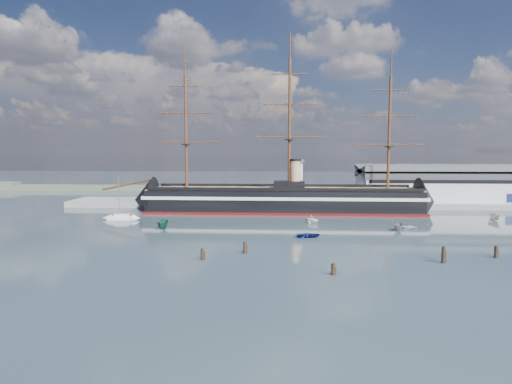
{
  "coord_description": "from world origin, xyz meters",
  "views": [
    {
      "loc": [
        -3.58,
        -80.4,
        20.13
      ],
      "look_at": [
        -9.65,
        35.0,
        9.0
      ],
      "focal_mm": 30.0,
      "sensor_mm": 36.0,
      "label": 1
    }
  ],
  "objects": [
    {
      "name": "piling_near_mid",
      "position": [
        5.37,
        -11.91,
        0.0
      ],
      "size": [
        0.64,
        0.64,
        2.66
      ],
      "primitive_type": "cylinder",
      "color": "black",
      "rests_on": "ground"
    },
    {
      "name": "piling_extra",
      "position": [
        -10.14,
        1.85,
        0.0
      ],
      "size": [
        0.64,
        0.64,
        3.03
      ],
      "primitive_type": "cylinder",
      "color": "black",
      "rests_on": "ground"
    },
    {
      "name": "motorboat_b",
      "position": [
        3.55,
        18.53,
        0.0
      ],
      "size": [
        1.81,
        3.64,
        1.63
      ],
      "primitive_type": "imported",
      "rotation": [
        0.0,
        0.0,
        1.69
      ],
      "color": "navy",
      "rests_on": "ground"
    },
    {
      "name": "motorboat_a",
      "position": [
        -33.08,
        26.32,
        0.0
      ],
      "size": [
        7.47,
        3.09,
        2.93
      ],
      "primitive_type": "imported",
      "rotation": [
        0.0,
        0.0,
        0.06
      ],
      "color": "#114D33",
      "rests_on": "ground"
    },
    {
      "name": "motorboat_f",
      "position": [
        59.49,
        46.47,
        0.0
      ],
      "size": [
        6.38,
        2.51,
        2.52
      ],
      "primitive_type": "imported",
      "rotation": [
        0.0,
        0.0,
        0.03
      ],
      "color": "beige",
      "rests_on": "ground"
    },
    {
      "name": "motorboat_e",
      "position": [
        30.76,
        30.25,
        0.0
      ],
      "size": [
        1.98,
        3.1,
        1.35
      ],
      "primitive_type": "imported",
      "rotation": [
        0.0,
        0.0,
        1.26
      ],
      "color": "silver",
      "rests_on": "ground"
    },
    {
      "name": "quay",
      "position": [
        10.0,
        76.0,
        0.0
      ],
      "size": [
        180.0,
        18.0,
        2.0
      ],
      "primitive_type": "cube",
      "color": "slate",
      "rests_on": "ground"
    },
    {
      "name": "piling_near_left",
      "position": [
        -17.58,
        -3.49,
        0.0
      ],
      "size": [
        0.64,
        0.64,
        2.9
      ],
      "primitive_type": "cylinder",
      "color": "black",
      "rests_on": "ground"
    },
    {
      "name": "quay_tower",
      "position": [
        3.0,
        73.0,
        9.75
      ],
      "size": [
        5.0,
        5.0,
        15.0
      ],
      "color": "silver",
      "rests_on": "ground"
    },
    {
      "name": "piling_far_right",
      "position": [
        37.55,
        1.04,
        0.0
      ],
      "size": [
        0.64,
        0.64,
        2.97
      ],
      "primitive_type": "cylinder",
      "color": "black",
      "rests_on": "ground"
    },
    {
      "name": "motorboat_c",
      "position": [
        26.67,
        27.52,
        0.0
      ],
      "size": [
        6.08,
        4.37,
        2.29
      ],
      "primitive_type": "imported",
      "rotation": [
        0.0,
        0.0,
        -0.45
      ],
      "color": "slate",
      "rests_on": "ground"
    },
    {
      "name": "sailboat",
      "position": [
        -49.34,
        40.9,
        0.81
      ],
      "size": [
        8.15,
        3.07,
        12.74
      ],
      "rotation": [
        0.0,
        0.0,
        0.09
      ],
      "color": "silver",
      "rests_on": "ground"
    },
    {
      "name": "piling_near_right",
      "position": [
        26.09,
        -3.47,
        0.0
      ],
      "size": [
        0.64,
        0.64,
        3.74
      ],
      "primitive_type": "cylinder",
      "color": "black",
      "rests_on": "ground"
    },
    {
      "name": "warehouse",
      "position": [
        58.0,
        80.0,
        7.98
      ],
      "size": [
        63.0,
        21.0,
        11.6
      ],
      "color": "#B7BABC",
      "rests_on": "ground"
    },
    {
      "name": "motorboat_d",
      "position": [
        5.86,
        38.61,
        0.0
      ],
      "size": [
        6.77,
        7.12,
        2.52
      ],
      "primitive_type": "imported",
      "rotation": [
        0.0,
        0.0,
        0.85
      ],
      "color": "white",
      "rests_on": "ground"
    },
    {
      "name": "ground",
      "position": [
        0.0,
        40.0,
        0.0
      ],
      "size": [
        600.0,
        600.0,
        0.0
      ],
      "primitive_type": "plane",
      "color": "#1F2A31",
      "rests_on": "ground"
    },
    {
      "name": "warship",
      "position": [
        -3.81,
        60.0,
        4.04
      ],
      "size": [
        112.96,
        17.17,
        53.94
      ],
      "rotation": [
        0.0,
        0.0,
        -0.01
      ],
      "color": "black",
      "rests_on": "ground"
    },
    {
      "name": "shoreline",
      "position": [
        -139.23,
        135.0,
        1.45
      ],
      "size": [
        120.0,
        10.0,
        4.0
      ],
      "color": "#3F4C38",
      "rests_on": "ground"
    }
  ]
}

